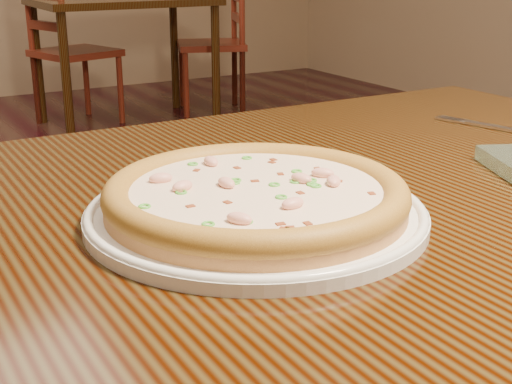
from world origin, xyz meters
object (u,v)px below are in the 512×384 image
hero_table (322,267)px  chair_d (219,43)px  bg_table_right (123,15)px  chair_c (67,52)px  pizza (256,195)px  plate (256,212)px

hero_table → chair_d: bearing=64.4°
bg_table_right → chair_d: bearing=6.3°
chair_c → chair_d: same height
bg_table_right → pizza: bearing=-108.1°
pizza → hero_table: bearing=22.6°
bg_table_right → plate: bearing=-108.1°
plate → pizza: pizza is taller
chair_c → pizza: bearing=-103.0°
hero_table → bg_table_right: 3.62m
plate → bg_table_right: plate is taller
pizza → chair_d: 4.05m
pizza → bg_table_right: pizza is taller
plate → hero_table: bearing=22.6°
plate → chair_d: (1.82, 3.60, -0.32)m
plate → chair_c: (0.85, 3.68, -0.32)m
bg_table_right → chair_d: size_ratio=1.05×
hero_table → plate: size_ratio=3.54×
hero_table → chair_c: chair_c is taller
hero_table → plate: plate is taller
bg_table_right → chair_c: chair_c is taller
bg_table_right → chair_c: 0.40m
plate → bg_table_right: (1.15, 3.52, -0.10)m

